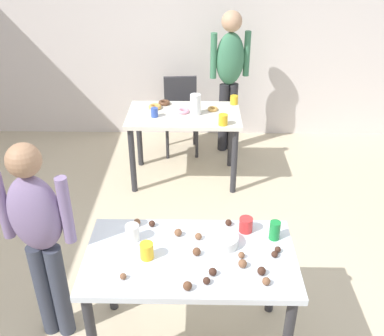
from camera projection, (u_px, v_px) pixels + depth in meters
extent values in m
plane|color=beige|center=(196.00, 328.00, 3.04)|extent=(6.40, 6.40, 0.00)
cube|color=silver|center=(199.00, 31.00, 5.17)|extent=(6.40, 0.10, 2.60)
cube|color=silver|center=(190.00, 258.00, 2.58)|extent=(1.24, 0.68, 0.04)
cylinder|color=#2D2D33|center=(110.00, 271.00, 3.02)|extent=(0.06, 0.06, 0.71)
cylinder|color=#2D2D33|center=(273.00, 273.00, 3.01)|extent=(0.06, 0.06, 0.71)
cube|color=silver|center=(184.00, 115.00, 4.43)|extent=(1.13, 0.67, 0.04)
cylinder|color=#2D2D33|center=(133.00, 161.00, 4.38)|extent=(0.06, 0.06, 0.71)
cylinder|color=#2D2D33|center=(234.00, 161.00, 4.37)|extent=(0.06, 0.06, 0.71)
cylinder|color=#2D2D33|center=(139.00, 136.00, 4.86)|extent=(0.06, 0.06, 0.71)
cylinder|color=#2D2D33|center=(231.00, 137.00, 4.84)|extent=(0.06, 0.06, 0.71)
cube|color=#2D2D33|center=(181.00, 118.00, 5.11)|extent=(0.43, 0.43, 0.04)
cube|color=#2D2D33|center=(180.00, 94.00, 5.15)|extent=(0.38, 0.07, 0.42)
cylinder|color=#2D2D33|center=(197.00, 142.00, 5.09)|extent=(0.04, 0.04, 0.41)
cylinder|color=#2D2D33|center=(167.00, 142.00, 5.07)|extent=(0.04, 0.04, 0.41)
cylinder|color=#2D2D33|center=(195.00, 129.00, 5.38)|extent=(0.04, 0.04, 0.41)
cylinder|color=#2D2D33|center=(167.00, 130.00, 5.36)|extent=(0.04, 0.04, 0.41)
cylinder|color=#383D4C|center=(44.00, 290.00, 2.86)|extent=(0.11, 0.11, 0.72)
cylinder|color=#383D4C|center=(60.00, 292.00, 2.85)|extent=(0.11, 0.11, 0.72)
ellipsoid|color=slate|center=(35.00, 214.00, 2.54)|extent=(0.34, 0.23, 0.51)
sphere|color=#997051|center=(23.00, 160.00, 2.37)|extent=(0.20, 0.20, 0.20)
cylinder|color=slate|center=(3.00, 206.00, 2.54)|extent=(0.08, 0.08, 0.43)
cylinder|color=slate|center=(66.00, 210.00, 2.51)|extent=(0.08, 0.08, 0.43)
cylinder|color=#28282D|center=(232.00, 117.00, 5.19)|extent=(0.11, 0.11, 0.82)
cylinder|color=#28282D|center=(223.00, 118.00, 5.16)|extent=(0.11, 0.11, 0.82)
ellipsoid|color=#3D7A56|center=(230.00, 59.00, 4.83)|extent=(0.36, 0.27, 0.58)
sphere|color=tan|center=(232.00, 21.00, 4.63)|extent=(0.22, 0.22, 0.22)
cylinder|color=#3D7A56|center=(247.00, 54.00, 4.84)|extent=(0.08, 0.08, 0.49)
cylinder|color=#3D7A56|center=(214.00, 56.00, 4.77)|extent=(0.08, 0.08, 0.49)
cylinder|color=white|center=(222.00, 240.00, 2.64)|extent=(0.19, 0.19, 0.06)
cylinder|color=#198438|center=(275.00, 230.00, 2.68)|extent=(0.07, 0.07, 0.12)
cube|color=silver|center=(168.00, 278.00, 2.41)|extent=(0.17, 0.02, 0.01)
cylinder|color=white|center=(133.00, 232.00, 2.67)|extent=(0.08, 0.08, 0.11)
cylinder|color=red|center=(246.00, 225.00, 2.75)|extent=(0.08, 0.08, 0.09)
cylinder|color=yellow|center=(147.00, 251.00, 2.53)|extent=(0.08, 0.08, 0.10)
sphere|color=#3D2319|center=(152.00, 224.00, 2.80)|extent=(0.04, 0.04, 0.04)
sphere|color=brown|center=(178.00, 232.00, 2.72)|extent=(0.05, 0.05, 0.05)
sphere|color=#3D2319|center=(213.00, 272.00, 2.42)|extent=(0.05, 0.05, 0.05)
sphere|color=brown|center=(241.00, 255.00, 2.54)|extent=(0.04, 0.04, 0.04)
sphere|color=brown|center=(187.00, 286.00, 2.32)|extent=(0.05, 0.05, 0.05)
sphere|color=#3D2319|center=(229.00, 223.00, 2.81)|extent=(0.04, 0.04, 0.04)
sphere|color=brown|center=(123.00, 276.00, 2.40)|extent=(0.04, 0.04, 0.04)
sphere|color=#3D2319|center=(207.00, 281.00, 2.36)|extent=(0.04, 0.04, 0.04)
sphere|color=brown|center=(266.00, 281.00, 2.36)|extent=(0.04, 0.04, 0.04)
sphere|color=#3D2319|center=(278.00, 249.00, 2.59)|extent=(0.04, 0.04, 0.04)
sphere|color=#3D2319|center=(262.00, 271.00, 2.42)|extent=(0.05, 0.05, 0.05)
sphere|color=brown|center=(198.00, 236.00, 2.69)|extent=(0.04, 0.04, 0.04)
sphere|color=brown|center=(137.00, 222.00, 2.81)|extent=(0.04, 0.04, 0.04)
sphere|color=brown|center=(243.00, 264.00, 2.47)|extent=(0.05, 0.05, 0.05)
sphere|color=brown|center=(197.00, 252.00, 2.56)|extent=(0.05, 0.05, 0.05)
sphere|color=#3D2319|center=(275.00, 254.00, 2.55)|extent=(0.04, 0.04, 0.04)
cylinder|color=white|center=(195.00, 104.00, 4.35)|extent=(0.11, 0.11, 0.21)
cylinder|color=#3351B2|center=(154.00, 112.00, 4.32)|extent=(0.07, 0.07, 0.09)
cylinder|color=yellow|center=(234.00, 100.00, 4.61)|extent=(0.08, 0.08, 0.09)
cylinder|color=yellow|center=(223.00, 120.00, 4.15)|extent=(0.09, 0.09, 0.10)
torus|color=gold|center=(155.00, 107.00, 4.52)|extent=(0.13, 0.13, 0.04)
torus|color=pink|center=(183.00, 111.00, 4.42)|extent=(0.12, 0.12, 0.04)
torus|color=brown|center=(164.00, 103.00, 4.62)|extent=(0.12, 0.12, 0.04)
torus|color=gold|center=(213.00, 109.00, 4.48)|extent=(0.11, 0.11, 0.03)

